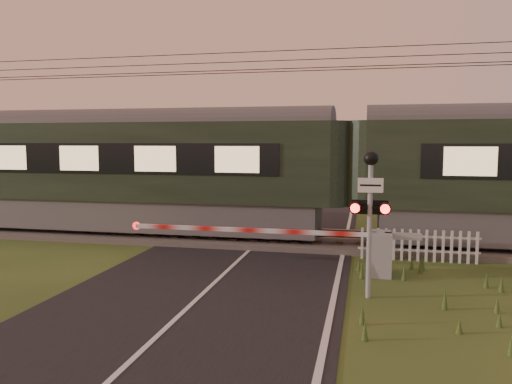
% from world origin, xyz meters
% --- Properties ---
extents(ground, '(160.00, 160.00, 0.00)m').
position_xyz_m(ground, '(0.00, 0.00, 0.00)').
color(ground, '#2A4119').
rests_on(ground, ground).
extents(road, '(6.00, 140.00, 0.03)m').
position_xyz_m(road, '(0.02, -0.23, 0.01)').
color(road, black).
rests_on(road, ground).
extents(track_bed, '(140.00, 3.40, 0.39)m').
position_xyz_m(track_bed, '(0.00, 6.50, 0.07)').
color(track_bed, '#47423D').
rests_on(track_bed, ground).
extents(overhead_wires, '(120.00, 0.62, 0.62)m').
position_xyz_m(overhead_wires, '(0.00, 6.50, 5.72)').
color(overhead_wires, black).
rests_on(overhead_wires, ground).
extents(train, '(43.29, 2.99, 4.04)m').
position_xyz_m(train, '(2.84, 6.50, 2.30)').
color(train, slate).
rests_on(train, ground).
extents(boom_gate, '(7.49, 0.82, 1.08)m').
position_xyz_m(boom_gate, '(3.31, 2.96, 0.60)').
color(boom_gate, gray).
rests_on(boom_gate, ground).
extents(crossing_signal, '(0.78, 0.34, 3.07)m').
position_xyz_m(crossing_signal, '(3.44, 1.05, 2.11)').
color(crossing_signal, gray).
rests_on(crossing_signal, ground).
extents(picket_fence, '(3.21, 0.07, 0.88)m').
position_xyz_m(picket_fence, '(4.79, 4.60, 0.44)').
color(picket_fence, silver).
rests_on(picket_fence, ground).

